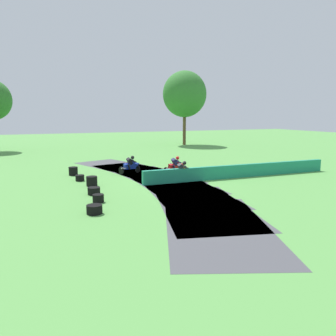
{
  "coord_description": "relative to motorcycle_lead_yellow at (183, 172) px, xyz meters",
  "views": [
    {
      "loc": [
        -8.4,
        -19.4,
        4.39
      ],
      "look_at": [
        -0.0,
        0.5,
        0.9
      ],
      "focal_mm": 35.91,
      "sensor_mm": 36.0,
      "label": 1
    }
  ],
  "objects": [
    {
      "name": "traffic_cone",
      "position": [
        4.69,
        0.65,
        -0.43
      ],
      "size": [
        0.28,
        0.28,
        0.44
      ],
      "primitive_type": "cone",
      "color": "orange",
      "rests_on": "ground"
    },
    {
      "name": "tree_mid_rise",
      "position": [
        11.62,
        23.99,
        6.47
      ],
      "size": [
        6.13,
        6.13,
        10.36
      ],
      "color": "brown",
      "rests_on": "ground"
    },
    {
      "name": "tire_stack_mid_b",
      "position": [
        -6.03,
        -1.34,
        -0.45
      ],
      "size": [
        0.68,
        0.68,
        0.4
      ],
      "color": "black",
      "rests_on": "ground"
    },
    {
      "name": "motorcycle_chase_red",
      "position": [
        0.65,
        2.54,
        -0.0
      ],
      "size": [
        1.69,
        0.95,
        1.43
      ],
      "color": "black",
      "rests_on": "ground"
    },
    {
      "name": "tire_stack_extra_b",
      "position": [
        -6.3,
        5.16,
        -0.35
      ],
      "size": [
        0.64,
        0.64,
        0.6
      ],
      "color": "black",
      "rests_on": "ground"
    },
    {
      "name": "tire_stack_extra_a",
      "position": [
        -6.18,
        2.83,
        -0.45
      ],
      "size": [
        0.57,
        0.57,
        0.4
      ],
      "color": "black",
      "rests_on": "ground"
    },
    {
      "name": "track_asphalt",
      "position": [
        -1.55,
        -0.12,
        -0.65
      ],
      "size": [
        7.27,
        25.76,
        0.01
      ],
      "color": "#47474C",
      "rests_on": "ground"
    },
    {
      "name": "tire_stack_far",
      "position": [
        -5.73,
        0.93,
        -0.35
      ],
      "size": [
        0.66,
        0.66,
        0.6
      ],
      "color": "black",
      "rests_on": "ground"
    },
    {
      "name": "motorcycle_trailing_blue",
      "position": [
        -2.28,
        4.1,
        -0.0
      ],
      "size": [
        1.72,
        1.09,
        1.43
      ],
      "color": "black",
      "rests_on": "ground"
    },
    {
      "name": "tire_stack_near",
      "position": [
        -6.69,
        -4.99,
        -0.45
      ],
      "size": [
        0.7,
        0.7,
        0.4
      ],
      "color": "black",
      "rests_on": "ground"
    },
    {
      "name": "tire_stack_mid_a",
      "position": [
        -6.14,
        -3.07,
        -0.45
      ],
      "size": [
        0.56,
        0.56,
        0.4
      ],
      "color": "black",
      "rests_on": "ground"
    },
    {
      "name": "motorcycle_lead_yellow",
      "position": [
        0.0,
        0.0,
        0.0
      ],
      "size": [
        1.68,
        0.78,
        1.43
      ],
      "color": "black",
      "rests_on": "ground"
    },
    {
      "name": "ground_plane",
      "position": [
        -0.88,
        -0.13,
        -0.65
      ],
      "size": [
        120.0,
        120.0,
        0.0
      ],
      "primitive_type": "plane",
      "color": "#569947"
    },
    {
      "name": "safety_barrier",
      "position": [
        4.41,
        -0.21,
        -0.2
      ],
      "size": [
        14.43,
        0.51,
        0.9
      ],
      "primitive_type": "cube",
      "rotation": [
        0.0,
        0.0,
        -1.59
      ],
      "color": "#1E8466",
      "rests_on": "ground"
    }
  ]
}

